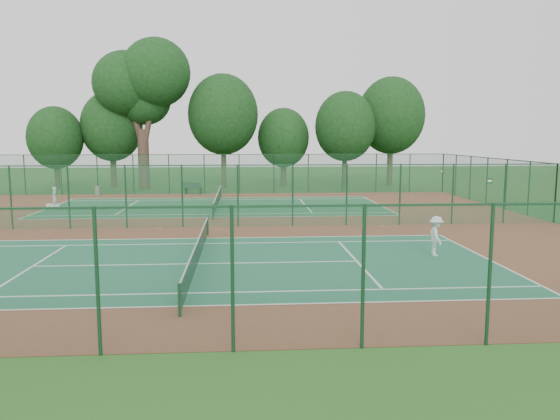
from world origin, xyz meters
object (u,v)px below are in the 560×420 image
Objects in this scene: trash_bin at (97,191)px; bench at (192,188)px; player_near at (436,236)px; big_tree at (143,83)px; player_far at (54,198)px; kit_bag at (53,206)px.

bench is (8.10, 0.18, 0.15)m from trash_bin.
trash_bin is at bearing -157.81° from bench.
big_tree is (-17.48, 31.34, 9.20)m from player_near.
kit_bag is (-0.11, 0.03, -0.60)m from player_far.
player_far reaches higher than kit_bag.
trash_bin is 8.11m from bench.
trash_bin is (0.73, 8.64, -0.37)m from player_far.
big_tree reaches higher than trash_bin.
trash_bin is 0.89× the size of kit_bag.
kit_bag is at bearing -114.57° from bench.
player_near is 32.79m from trash_bin.
bench is 12.13m from big_tree.
big_tree is at bearing 32.73° from player_near.
player_near reaches higher than trash_bin.
player_near is 1.89× the size of kit_bag.
big_tree is (-4.99, 5.65, 9.51)m from bench.
bench is 12.55m from kit_bag.
big_tree reaches higher than player_far.
bench is (8.84, 8.83, -0.22)m from player_far.
player_far reaches higher than trash_bin.
bench is at bearing 29.51° from player_near.
player_far is at bearing -104.89° from big_tree.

